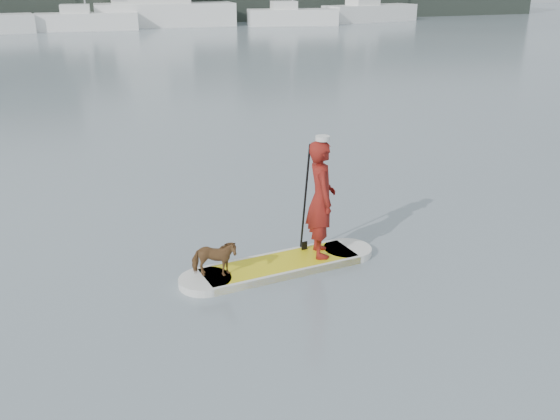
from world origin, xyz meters
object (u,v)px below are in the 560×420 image
object	(u,v)px
dog	(214,259)
sailboat_f	(369,11)
paddleboard	(280,265)
sailboat_d	(86,19)
sailboat_e	(292,16)
paddler	(321,199)
motor_yacht_a	(158,2)

from	to	relation	value
dog	sailboat_f	xyz separation A→B (m)	(27.31, 45.59, 0.53)
paddleboard	dog	bearing A→B (deg)	-180.00
paddleboard	sailboat_d	world-z (taller)	sailboat_d
sailboat_f	sailboat_d	bearing A→B (deg)	168.41
paddleboard	sailboat_e	bearing A→B (deg)	62.68
sailboat_d	sailboat_e	world-z (taller)	sailboat_d
paddler	sailboat_d	size ratio (longest dim) A/B	0.16
paddleboard	sailboat_d	distance (m)	45.32
sailboat_e	motor_yacht_a	xyz separation A→B (m)	(-10.97, 2.81, 1.15)
paddleboard	dog	world-z (taller)	dog
paddler	motor_yacht_a	world-z (taller)	motor_yacht_a
sailboat_d	sailboat_e	size ratio (longest dim) A/B	1.05
sailboat_e	paddler	bearing A→B (deg)	-99.93
dog	sailboat_e	bearing A→B (deg)	-3.97
paddler	sailboat_f	bearing A→B (deg)	-16.76
paddler	sailboat_d	world-z (taller)	sailboat_d
dog	sailboat_d	distance (m)	45.45
sailboat_d	sailboat_e	distance (m)	17.15
dog	sailboat_d	world-z (taller)	sailboat_d
sailboat_d	sailboat_f	xyz separation A→B (m)	(25.46, 0.18, 0.11)
sailboat_d	sailboat_f	world-z (taller)	sailboat_f
paddler	sailboat_d	distance (m)	45.24
sailboat_f	motor_yacht_a	bearing A→B (deg)	163.97
sailboat_e	sailboat_f	bearing A→B (deg)	21.16
sailboat_e	sailboat_f	distance (m)	8.49
sailboat_e	sailboat_f	world-z (taller)	sailboat_f
paddler	sailboat_e	distance (m)	47.20
paddleboard	sailboat_d	xyz separation A→B (m)	(0.76, 45.31, 0.77)
paddler	motor_yacht_a	distance (m)	47.20
paddler	sailboat_f	world-z (taller)	sailboat_f
dog	sailboat_d	bearing A→B (deg)	16.93
sailboat_d	dog	bearing A→B (deg)	-85.63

